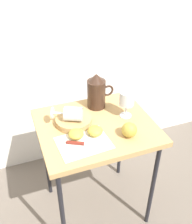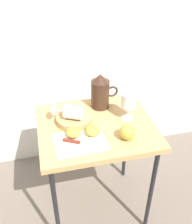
% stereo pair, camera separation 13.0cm
% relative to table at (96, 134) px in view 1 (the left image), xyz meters
% --- Properties ---
extents(ground_plane, '(6.00, 6.00, 0.00)m').
position_rel_table_xyz_m(ground_plane, '(0.00, 0.00, -0.62)').
color(ground_plane, '#665B51').
extents(curtain_drape, '(2.40, 0.03, 2.14)m').
position_rel_table_xyz_m(curtain_drape, '(0.00, 0.57, 0.45)').
color(curtain_drape, silver).
rests_on(curtain_drape, ground_plane).
extents(table, '(0.60, 0.51, 0.68)m').
position_rel_table_xyz_m(table, '(0.00, 0.00, 0.00)').
color(table, tan).
rests_on(table, ground_plane).
extents(linen_napkin, '(0.26, 0.20, 0.00)m').
position_rel_table_xyz_m(linen_napkin, '(-0.10, -0.12, 0.06)').
color(linen_napkin, silver).
rests_on(linen_napkin, table).
extents(basket_tray, '(0.19, 0.19, 0.03)m').
position_rel_table_xyz_m(basket_tray, '(-0.10, 0.05, 0.08)').
color(basket_tray, tan).
rests_on(basket_tray, table).
extents(pitcher, '(0.15, 0.10, 0.20)m').
position_rel_table_xyz_m(pitcher, '(0.06, 0.16, 0.15)').
color(pitcher, '#382319').
rests_on(pitcher, table).
extents(wine_glass_upright, '(0.08, 0.08, 0.15)m').
position_rel_table_xyz_m(wine_glass_upright, '(0.18, 0.02, 0.17)').
color(wine_glass_upright, silver).
rests_on(wine_glass_upright, table).
extents(wine_glass_tipped_near, '(0.17, 0.13, 0.07)m').
position_rel_table_xyz_m(wine_glass_tipped_near, '(-0.11, 0.04, 0.13)').
color(wine_glass_tipped_near, silver).
rests_on(wine_glass_tipped_near, basket_tray).
extents(apple_half_left, '(0.08, 0.08, 0.04)m').
position_rel_table_xyz_m(apple_half_left, '(-0.13, -0.07, 0.09)').
color(apple_half_left, '#B29938').
rests_on(apple_half_left, linen_napkin).
extents(apple_half_right, '(0.08, 0.08, 0.04)m').
position_rel_table_xyz_m(apple_half_right, '(-0.03, -0.08, 0.09)').
color(apple_half_right, '#B29938').
rests_on(apple_half_right, linen_napkin).
extents(apple_whole, '(0.08, 0.08, 0.08)m').
position_rel_table_xyz_m(apple_whole, '(0.12, -0.14, 0.10)').
color(apple_whole, '#B29938').
rests_on(apple_whole, table).
extents(knife, '(0.20, 0.12, 0.01)m').
position_rel_table_xyz_m(knife, '(-0.11, -0.13, 0.07)').
color(knife, silver).
rests_on(knife, linen_napkin).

